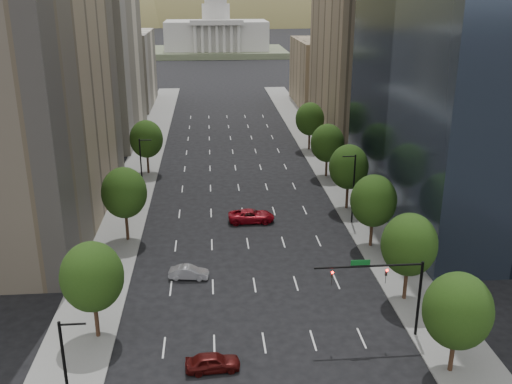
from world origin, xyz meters
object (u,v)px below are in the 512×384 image
object	(u,v)px
traffic_signal	(392,283)
car_red_far	(251,216)
capitol	(216,35)
car_silver	(189,272)
car_maroon	(213,362)

from	to	relation	value
traffic_signal	car_red_far	bearing A→B (deg)	109.93
capitol	car_silver	xyz separation A→B (m)	(-6.58, -207.74, -7.91)
car_red_far	capitol	bearing A→B (deg)	-0.59
car_maroon	car_red_far	bearing A→B (deg)	-14.03
traffic_signal	car_red_far	distance (m)	28.53
traffic_signal	capitol	size ratio (longest dim) A/B	0.15
car_maroon	car_silver	bearing A→B (deg)	4.35
car_maroon	car_red_far	size ratio (longest dim) A/B	0.73
capitol	car_maroon	bearing A→B (deg)	-91.11
capitol	car_maroon	distance (m)	223.18
car_red_far	car_maroon	bearing A→B (deg)	169.18
traffic_signal	car_silver	xyz separation A→B (m)	(-17.11, 11.97, -4.51)
car_silver	car_red_far	size ratio (longest dim) A/B	0.69
traffic_signal	car_silver	world-z (taller)	traffic_signal
capitol	car_maroon	xyz separation A→B (m)	(-4.32, -223.00, -7.85)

